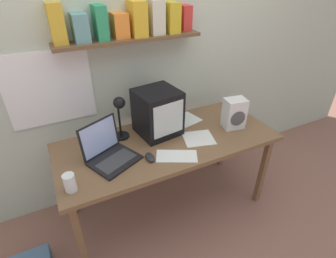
% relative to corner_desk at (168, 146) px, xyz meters
% --- Properties ---
extents(ground_plane, '(12.00, 12.00, 0.00)m').
position_rel_corner_desk_xyz_m(ground_plane, '(0.00, 0.00, -0.67)').
color(ground_plane, '#936252').
extents(back_wall, '(5.60, 0.24, 2.60)m').
position_rel_corner_desk_xyz_m(back_wall, '(-0.01, 0.49, 0.63)').
color(back_wall, beige).
rests_on(back_wall, ground_plane).
extents(corner_desk, '(1.68, 0.71, 0.74)m').
position_rel_corner_desk_xyz_m(corner_desk, '(0.00, 0.00, 0.00)').
color(corner_desk, brown).
rests_on(corner_desk, ground_plane).
extents(crt_monitor, '(0.35, 0.34, 0.36)m').
position_rel_corner_desk_xyz_m(crt_monitor, '(-0.02, 0.14, 0.24)').
color(crt_monitor, black).
rests_on(crt_monitor, corner_desk).
extents(laptop, '(0.39, 0.38, 0.27)m').
position_rel_corner_desk_xyz_m(laptop, '(-0.47, -0.02, 0.13)').
color(laptop, black).
rests_on(laptop, corner_desk).
extents(desk_lamp, '(0.12, 0.16, 0.36)m').
position_rel_corner_desk_xyz_m(desk_lamp, '(-0.31, 0.17, 0.29)').
color(desk_lamp, black).
rests_on(desk_lamp, corner_desk).
extents(juice_glass, '(0.07, 0.07, 0.12)m').
position_rel_corner_desk_xyz_m(juice_glass, '(-0.75, -0.22, 0.11)').
color(juice_glass, white).
rests_on(juice_glass, corner_desk).
extents(space_heater, '(0.18, 0.15, 0.25)m').
position_rel_corner_desk_xyz_m(space_heater, '(0.57, -0.06, 0.19)').
color(space_heater, white).
rests_on(space_heater, corner_desk).
extents(computer_mouse, '(0.06, 0.11, 0.03)m').
position_rel_corner_desk_xyz_m(computer_mouse, '(-0.21, -0.15, 0.08)').
color(computer_mouse, '#232326').
rests_on(computer_mouse, corner_desk).
extents(loose_paper_near_monitor, '(0.28, 0.26, 0.00)m').
position_rel_corner_desk_xyz_m(loose_paper_near_monitor, '(0.22, -0.09, 0.06)').
color(loose_paper_near_monitor, silver).
rests_on(loose_paper_near_monitor, corner_desk).
extents(open_notebook, '(0.32, 0.26, 0.00)m').
position_rel_corner_desk_xyz_m(open_notebook, '(-0.03, -0.21, 0.06)').
color(open_notebook, white).
rests_on(open_notebook, corner_desk).
extents(loose_paper_near_laptop, '(0.31, 0.26, 0.00)m').
position_rel_corner_desk_xyz_m(loose_paper_near_laptop, '(0.25, 0.20, 0.06)').
color(loose_paper_near_laptop, white).
rests_on(loose_paper_near_laptop, corner_desk).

